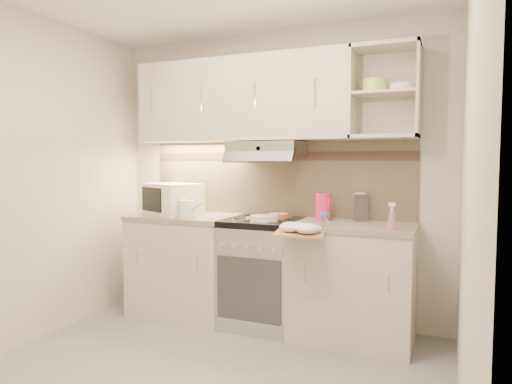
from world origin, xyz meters
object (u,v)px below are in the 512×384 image
watering_can (188,208)px  glass_jar (361,206)px  microwave (172,199)px  spray_bottle (392,219)px  plate_stack (264,218)px  electric_range (263,272)px  pink_pitcher (323,207)px  cutting_board (300,233)px

watering_can → glass_jar: glass_jar is taller
microwave → spray_bottle: microwave is taller
watering_can → microwave: bearing=162.0°
plate_stack → electric_range: bearing=117.9°
plate_stack → spray_bottle: (1.00, -0.12, 0.06)m
watering_can → pink_pitcher: 1.13m
microwave → spray_bottle: (1.94, -0.23, -0.06)m
microwave → spray_bottle: 1.96m
electric_range → watering_can: 0.83m
glass_jar → cutting_board: 0.70m
electric_range → spray_bottle: 1.20m
microwave → plate_stack: size_ratio=2.62×
electric_range → pink_pitcher: (0.48, 0.09, 0.56)m
watering_can → pink_pitcher: bearing=28.6°
electric_range → watering_can: bearing=-164.8°
microwave → pink_pitcher: (1.37, 0.08, -0.03)m
pink_pitcher → electric_range: bearing=-159.6°
microwave → glass_jar: (1.65, 0.19, -0.02)m
glass_jar → watering_can: bearing=-165.1°
electric_range → plate_stack: (0.06, -0.10, 0.47)m
watering_can → spray_bottle: (1.67, -0.05, -0.00)m
pink_pitcher → glass_jar: bearing=31.4°
cutting_board → spray_bottle: bearing=5.9°
electric_range → spray_bottle: size_ratio=4.40×
watering_can → cutting_board: bearing=2.8°
watering_can → cutting_board: watering_can is taller
plate_stack → glass_jar: 0.78m
plate_stack → glass_jar: glass_jar is taller
plate_stack → glass_jar: size_ratio=0.96×
electric_range → watering_can: watering_can is taller
plate_stack → cutting_board: size_ratio=0.65×
microwave → cutting_board: 1.41m
pink_pitcher → microwave: bearing=-166.8°
spray_bottle → cutting_board: (-0.61, -0.19, -0.11)m
pink_pitcher → watering_can: bearing=-157.0°
microwave → glass_jar: microwave is taller
glass_jar → cutting_board: size_ratio=0.68×
plate_stack → pink_pitcher: 0.48m
plate_stack → glass_jar: (0.71, 0.30, 0.10)m
watering_can → pink_pitcher: watering_can is taller
plate_stack → pink_pitcher: pink_pitcher is taller
plate_stack → microwave: bearing=173.1°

